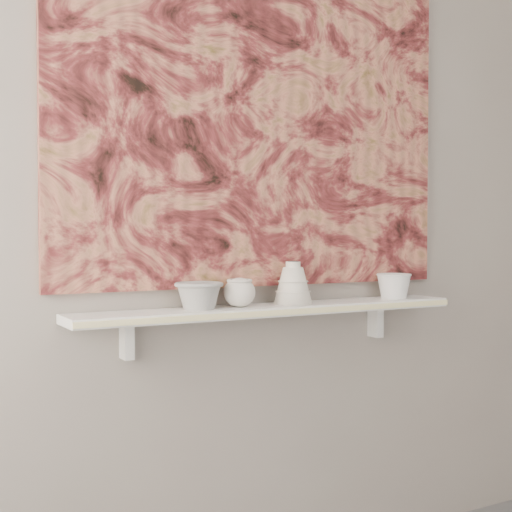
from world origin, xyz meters
TOP-DOWN VIEW (x-y plane):
  - wall_back at (0.00, 1.60)m, footprint 3.60×0.00m
  - shelf at (0.00, 1.51)m, footprint 1.40×0.18m
  - shelf_stripe at (0.00, 1.41)m, footprint 1.40×0.01m
  - bracket_left at (-0.49, 1.57)m, footprint 0.03×0.06m
  - bracket_right at (0.49, 1.57)m, footprint 0.03×0.06m
  - painting at (0.00, 1.59)m, footprint 1.50×0.02m
  - house_motif at (0.45, 1.57)m, footprint 0.09×0.00m
  - bowl_grey at (-0.27, 1.51)m, footprint 0.20×0.20m
  - cup_cream at (-0.13, 1.51)m, footprint 0.11×0.11m
  - bell_vessel at (0.08, 1.51)m, footprint 0.17×0.17m
  - bowl_white at (0.52, 1.51)m, footprint 0.13×0.13m

SIDE VIEW (x-z plane):
  - bracket_left at x=-0.49m, z-range 0.78..0.90m
  - bracket_right at x=0.49m, z-range 0.78..0.90m
  - shelf at x=0.00m, z-range 0.90..0.93m
  - shelf_stripe at x=0.00m, z-range 0.91..0.92m
  - bowl_grey at x=-0.27m, z-range 0.93..1.02m
  - bowl_white at x=0.52m, z-range 0.93..1.02m
  - cup_cream at x=-0.13m, z-range 0.93..1.03m
  - bell_vessel at x=0.08m, z-range 0.93..1.08m
  - house_motif at x=0.45m, z-range 1.19..1.27m
  - wall_back at x=0.00m, z-range -0.45..3.15m
  - painting at x=0.00m, z-range 0.99..2.09m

